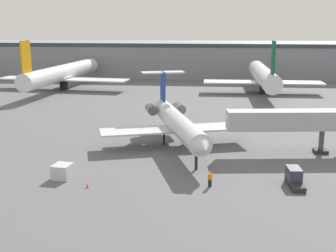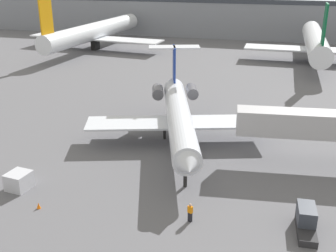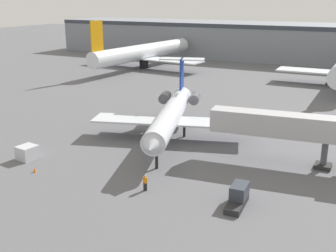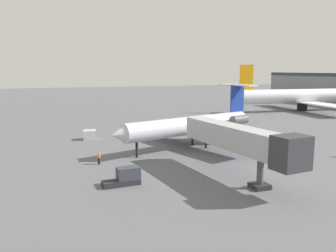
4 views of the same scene
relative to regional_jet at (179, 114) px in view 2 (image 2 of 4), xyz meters
name	(u,v)px [view 2 (image 2 of 4)]	position (x,y,z in m)	size (l,w,h in m)	color
ground_plane	(182,147)	(0.76, -1.00, -3.67)	(400.00, 400.00, 0.10)	#5B5B60
regional_jet	(179,114)	(0.00, 0.00, 0.00)	(21.95, 27.11, 9.64)	silver
ground_crew_marshaller	(190,212)	(4.91, -15.61, -2.77)	(0.47, 0.41, 1.69)	black
baggage_tug_lead	(306,221)	(14.11, -14.26, -2.79)	(1.65, 4.08, 1.90)	#262628
cargo_container_uld	(19,181)	(-11.91, -14.61, -2.80)	(2.24, 2.36, 1.65)	silver
traffic_cone_near	(39,206)	(-8.30, -17.21, -3.35)	(0.36, 0.36, 0.55)	orange
terminal_building	(250,15)	(0.76, 84.67, 1.88)	(161.82, 23.32, 10.98)	gray
parked_airliner_west_end	(94,32)	(-33.82, 50.24, 0.73)	(34.89, 41.25, 13.52)	silver
parked_airliner_west_mid	(315,42)	(17.61, 49.16, 0.80)	(29.30, 34.86, 13.64)	silver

